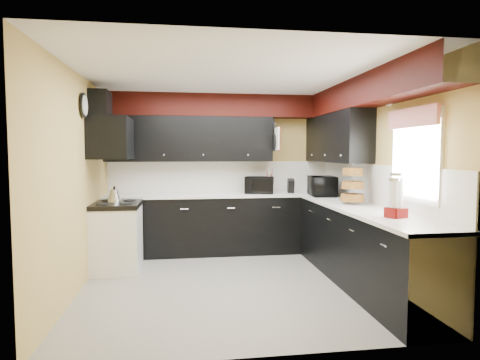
# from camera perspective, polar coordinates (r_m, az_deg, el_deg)

# --- Properties ---
(ground) EXTENTS (3.60, 3.60, 0.00)m
(ground) POSITION_cam_1_polar(r_m,az_deg,el_deg) (5.06, -0.80, -14.39)
(ground) COLOR gray
(ground) RESTS_ON ground
(wall_back) EXTENTS (3.60, 0.06, 2.50)m
(wall_back) POSITION_cam_1_polar(r_m,az_deg,el_deg) (6.60, -2.77, 0.98)
(wall_back) COLOR #E0C666
(wall_back) RESTS_ON ground
(wall_right) EXTENTS (0.06, 3.60, 2.50)m
(wall_right) POSITION_cam_1_polar(r_m,az_deg,el_deg) (5.35, 18.69, 0.07)
(wall_right) COLOR #E0C666
(wall_right) RESTS_ON ground
(wall_left) EXTENTS (0.06, 3.60, 2.50)m
(wall_left) POSITION_cam_1_polar(r_m,az_deg,el_deg) (4.93, -22.07, -0.33)
(wall_left) COLOR #E0C666
(wall_left) RESTS_ON ground
(ceiling) EXTENTS (3.60, 3.60, 0.06)m
(ceiling) POSITION_cam_1_polar(r_m,az_deg,el_deg) (4.89, -0.83, 14.65)
(ceiling) COLOR white
(ceiling) RESTS_ON wall_back
(cab_back) EXTENTS (3.60, 0.60, 0.90)m
(cab_back) POSITION_cam_1_polar(r_m,az_deg,el_deg) (6.40, -2.50, -6.33)
(cab_back) COLOR black
(cab_back) RESTS_ON ground
(cab_right) EXTENTS (0.60, 3.00, 0.90)m
(cab_right) POSITION_cam_1_polar(r_m,az_deg,el_deg) (5.07, 16.96, -9.26)
(cab_right) COLOR black
(cab_right) RESTS_ON ground
(counter_back) EXTENTS (3.62, 0.64, 0.04)m
(counter_back) POSITION_cam_1_polar(r_m,az_deg,el_deg) (6.33, -2.51, -2.14)
(counter_back) COLOR white
(counter_back) RESTS_ON cab_back
(counter_right) EXTENTS (0.64, 3.02, 0.04)m
(counter_right) POSITION_cam_1_polar(r_m,az_deg,el_deg) (4.98, 17.07, -3.99)
(counter_right) COLOR white
(counter_right) RESTS_ON cab_right
(splash_back) EXTENTS (3.60, 0.02, 0.50)m
(splash_back) POSITION_cam_1_polar(r_m,az_deg,el_deg) (6.60, -2.76, 0.46)
(splash_back) COLOR white
(splash_back) RESTS_ON counter_back
(splash_right) EXTENTS (0.02, 3.60, 0.50)m
(splash_right) POSITION_cam_1_polar(r_m,az_deg,el_deg) (5.35, 18.58, -0.57)
(splash_right) COLOR white
(splash_right) RESTS_ON counter_right
(upper_back) EXTENTS (2.60, 0.35, 0.70)m
(upper_back) POSITION_cam_1_polar(r_m,az_deg,el_deg) (6.40, -7.13, 5.79)
(upper_back) COLOR black
(upper_back) RESTS_ON wall_back
(upper_right) EXTENTS (0.35, 1.80, 0.70)m
(upper_right) POSITION_cam_1_polar(r_m,az_deg,el_deg) (6.09, 13.51, 5.80)
(upper_right) COLOR black
(upper_right) RESTS_ON wall_right
(soffit_back) EXTENTS (3.60, 0.36, 0.35)m
(soffit_back) POSITION_cam_1_polar(r_m,az_deg,el_deg) (6.46, -2.65, 10.47)
(soffit_back) COLOR black
(soffit_back) RESTS_ON wall_back
(soffit_right) EXTENTS (0.36, 3.24, 0.35)m
(soffit_right) POSITION_cam_1_polar(r_m,az_deg,el_deg) (5.15, 18.05, 11.94)
(soffit_right) COLOR black
(soffit_right) RESTS_ON wall_right
(stove) EXTENTS (0.60, 0.75, 0.86)m
(stove) POSITION_cam_1_polar(r_m,az_deg,el_deg) (5.71, -17.05, -7.97)
(stove) COLOR white
(stove) RESTS_ON ground
(cooktop) EXTENTS (0.62, 0.77, 0.06)m
(cooktop) POSITION_cam_1_polar(r_m,az_deg,el_deg) (5.63, -17.15, -3.39)
(cooktop) COLOR black
(cooktop) RESTS_ON stove
(hood) EXTENTS (0.50, 0.78, 0.55)m
(hood) POSITION_cam_1_polar(r_m,az_deg,el_deg) (5.60, -17.85, 5.68)
(hood) COLOR black
(hood) RESTS_ON wall_left
(hood_duct) EXTENTS (0.24, 0.40, 0.40)m
(hood_duct) POSITION_cam_1_polar(r_m,az_deg,el_deg) (5.65, -19.26, 9.90)
(hood_duct) COLOR black
(hood_duct) RESTS_ON wall_left
(window) EXTENTS (0.03, 0.86, 0.96)m
(window) POSITION_cam_1_polar(r_m,az_deg,el_deg) (4.54, 23.71, 3.07)
(window) COLOR white
(window) RESTS_ON wall_right
(valance) EXTENTS (0.04, 0.88, 0.20)m
(valance) POSITION_cam_1_polar(r_m,az_deg,el_deg) (4.53, 23.26, 8.15)
(valance) COLOR red
(valance) RESTS_ON wall_right
(pan_top) EXTENTS (0.03, 0.22, 0.40)m
(pan_top) POSITION_cam_1_polar(r_m,az_deg,el_deg) (6.49, 4.71, 7.55)
(pan_top) COLOR black
(pan_top) RESTS_ON upper_back
(pan_mid) EXTENTS (0.03, 0.28, 0.46)m
(pan_mid) POSITION_cam_1_polar(r_m,az_deg,el_deg) (6.35, 4.96, 5.37)
(pan_mid) COLOR black
(pan_mid) RESTS_ON upper_back
(pan_low) EXTENTS (0.03, 0.24, 0.42)m
(pan_low) POSITION_cam_1_polar(r_m,az_deg,el_deg) (6.60, 4.45, 5.06)
(pan_low) COLOR black
(pan_low) RESTS_ON upper_back
(cut_board) EXTENTS (0.03, 0.26, 0.35)m
(cut_board) POSITION_cam_1_polar(r_m,az_deg,el_deg) (6.24, 5.30, 5.85)
(cut_board) COLOR white
(cut_board) RESTS_ON upper_back
(baskets) EXTENTS (0.27, 0.27, 0.50)m
(baskets) POSITION_cam_1_polar(r_m,az_deg,el_deg) (5.28, 15.72, -0.68)
(baskets) COLOR brown
(baskets) RESTS_ON upper_right
(clock) EXTENTS (0.03, 0.30, 0.30)m
(clock) POSITION_cam_1_polar(r_m,az_deg,el_deg) (5.18, -21.33, 9.86)
(clock) COLOR black
(clock) RESTS_ON wall_left
(deco_plate) EXTENTS (0.03, 0.24, 0.24)m
(deco_plate) POSITION_cam_1_polar(r_m,az_deg,el_deg) (5.05, 20.46, 11.18)
(deco_plate) COLOR white
(deco_plate) RESTS_ON wall_right
(toaster_oven) EXTENTS (0.53, 0.48, 0.26)m
(toaster_oven) POSITION_cam_1_polar(r_m,az_deg,el_deg) (6.39, 2.78, -0.73)
(toaster_oven) COLOR black
(toaster_oven) RESTS_ON counter_back
(microwave) EXTENTS (0.41, 0.56, 0.29)m
(microwave) POSITION_cam_1_polar(r_m,az_deg,el_deg) (6.14, 11.66, -0.85)
(microwave) COLOR black
(microwave) RESTS_ON counter_right
(utensil_crock) EXTENTS (0.17, 0.17, 0.16)m
(utensil_crock) POSITION_cam_1_polar(r_m,az_deg,el_deg) (6.38, 4.20, -1.19)
(utensil_crock) COLOR white
(utensil_crock) RESTS_ON counter_back
(knife_block) EXTENTS (0.12, 0.15, 0.22)m
(knife_block) POSITION_cam_1_polar(r_m,az_deg,el_deg) (6.49, 7.23, -0.87)
(knife_block) COLOR black
(knife_block) RESTS_ON counter_back
(kettle) EXTENTS (0.24, 0.24, 0.17)m
(kettle) POSITION_cam_1_polar(r_m,az_deg,el_deg) (5.73, -17.43, -2.13)
(kettle) COLOR #A5A6AA
(kettle) RESTS_ON cooktop
(dispenser_a) EXTENTS (0.21, 0.21, 0.44)m
(dispenser_a) POSITION_cam_1_polar(r_m,az_deg,el_deg) (4.31, 21.39, -2.12)
(dispenser_a) COLOR #730000
(dispenser_a) RESTS_ON counter_right
(dispenser_b) EXTENTS (0.17, 0.17, 0.37)m
(dispenser_b) POSITION_cam_1_polar(r_m,az_deg,el_deg) (4.29, 21.09, -2.60)
(dispenser_b) COLOR #5B0300
(dispenser_b) RESTS_ON counter_right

